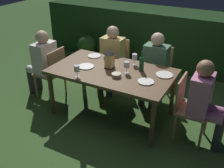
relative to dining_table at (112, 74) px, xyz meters
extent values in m
plane|color=#385B28|center=(0.00, 0.00, -0.69)|extent=(16.00, 16.00, 0.00)
cube|color=brown|center=(0.00, 0.00, 0.03)|extent=(1.75, 0.99, 0.04)
cube|color=brown|center=(-0.80, -0.43, -0.34)|extent=(0.05, 0.05, 0.70)
cube|color=brown|center=(0.80, -0.43, -0.34)|extent=(0.05, 0.05, 0.70)
cube|color=brown|center=(-0.80, 0.43, -0.34)|extent=(0.05, 0.05, 0.70)
cube|color=brown|center=(0.80, 0.43, -0.34)|extent=(0.05, 0.05, 0.70)
cube|color=#9E7A51|center=(-0.39, 0.82, -0.26)|extent=(0.42, 0.40, 0.03)
cube|color=#9E7A51|center=(-0.39, 1.00, -0.03)|extent=(0.40, 0.03, 0.42)
cylinder|color=#9E7A51|center=(-0.21, 0.65, -0.48)|extent=(0.03, 0.03, 0.42)
cylinder|color=#9E7A51|center=(-0.57, 0.65, -0.48)|extent=(0.03, 0.03, 0.42)
cylinder|color=#9E7A51|center=(-0.21, 0.99, -0.48)|extent=(0.03, 0.03, 0.42)
cylinder|color=#9E7A51|center=(-0.57, 0.99, -0.48)|extent=(0.03, 0.03, 0.42)
cube|color=tan|center=(-0.39, 0.76, 0.01)|extent=(0.38, 0.24, 0.50)
sphere|color=#D1A889|center=(-0.39, 0.76, 0.35)|extent=(0.21, 0.21, 0.21)
cylinder|color=tan|center=(-0.30, 0.62, -0.23)|extent=(0.13, 0.36, 0.13)
cylinder|color=tan|center=(-0.48, 0.62, -0.23)|extent=(0.13, 0.36, 0.13)
cylinder|color=#333338|center=(-0.30, 0.46, -0.47)|extent=(0.11, 0.11, 0.45)
cylinder|color=#333338|center=(-0.48, 0.46, -0.47)|extent=(0.11, 0.11, 0.45)
cube|color=#9E7A51|center=(1.19, 0.00, -0.26)|extent=(0.40, 0.42, 0.03)
cube|color=#9E7A51|center=(1.01, 0.00, -0.03)|extent=(0.03, 0.40, 0.42)
cylinder|color=#9E7A51|center=(1.36, 0.18, -0.48)|extent=(0.03, 0.03, 0.42)
cylinder|color=#9E7A51|center=(1.36, -0.18, -0.48)|extent=(0.03, 0.03, 0.42)
cylinder|color=#9E7A51|center=(1.02, 0.18, -0.48)|extent=(0.03, 0.03, 0.42)
cylinder|color=#9E7A51|center=(1.02, -0.18, -0.48)|extent=(0.03, 0.03, 0.42)
cube|color=#C675A3|center=(1.25, 0.00, 0.01)|extent=(0.24, 0.38, 0.50)
sphere|color=#997051|center=(1.25, 0.00, 0.35)|extent=(0.21, 0.21, 0.21)
cylinder|color=#C675A3|center=(1.39, 0.09, -0.23)|extent=(0.36, 0.13, 0.13)
cylinder|color=#C675A3|center=(1.39, -0.09, -0.23)|extent=(0.36, 0.13, 0.13)
cylinder|color=#333338|center=(1.55, 0.09, -0.47)|extent=(0.11, 0.11, 0.45)
cylinder|color=#333338|center=(1.55, -0.09, -0.47)|extent=(0.11, 0.11, 0.45)
cube|color=#9E7A51|center=(0.39, 0.82, -0.26)|extent=(0.42, 0.40, 0.03)
cube|color=#9E7A51|center=(0.39, 1.00, -0.03)|extent=(0.40, 0.03, 0.42)
cylinder|color=#9E7A51|center=(0.57, 0.65, -0.48)|extent=(0.03, 0.03, 0.42)
cylinder|color=#9E7A51|center=(0.21, 0.65, -0.48)|extent=(0.03, 0.03, 0.42)
cylinder|color=#9E7A51|center=(0.57, 0.99, -0.48)|extent=(0.03, 0.03, 0.42)
cylinder|color=#9E7A51|center=(0.21, 0.99, -0.48)|extent=(0.03, 0.03, 0.42)
cube|color=#4C7A5B|center=(0.39, 0.76, 0.01)|extent=(0.38, 0.24, 0.50)
sphere|color=beige|center=(0.39, 0.76, 0.35)|extent=(0.21, 0.21, 0.21)
cylinder|color=#4C7A5B|center=(0.48, 0.62, -0.23)|extent=(0.13, 0.36, 0.13)
cylinder|color=#4C7A5B|center=(0.30, 0.62, -0.23)|extent=(0.13, 0.36, 0.13)
cylinder|color=#333338|center=(0.48, 0.46, -0.47)|extent=(0.11, 0.11, 0.45)
cylinder|color=#333338|center=(0.30, 0.46, -0.47)|extent=(0.11, 0.11, 0.45)
cube|color=#9E7A51|center=(-1.19, 0.00, -0.26)|extent=(0.40, 0.42, 0.03)
cube|color=#9E7A51|center=(-1.01, 0.00, -0.03)|extent=(0.03, 0.40, 0.42)
cylinder|color=#9E7A51|center=(-1.36, -0.18, -0.48)|extent=(0.03, 0.03, 0.42)
cylinder|color=#9E7A51|center=(-1.36, 0.18, -0.48)|extent=(0.03, 0.03, 0.42)
cylinder|color=#9E7A51|center=(-1.02, -0.18, -0.48)|extent=(0.03, 0.03, 0.42)
cylinder|color=#9E7A51|center=(-1.02, 0.18, -0.48)|extent=(0.03, 0.03, 0.42)
cube|color=white|center=(-1.25, 0.00, 0.01)|extent=(0.24, 0.38, 0.50)
sphere|color=#D1A889|center=(-1.25, 0.00, 0.35)|extent=(0.21, 0.21, 0.21)
cylinder|color=white|center=(-1.39, -0.09, -0.23)|extent=(0.36, 0.13, 0.13)
cylinder|color=white|center=(-1.39, 0.09, -0.23)|extent=(0.36, 0.13, 0.13)
cylinder|color=#333338|center=(-1.55, -0.09, -0.47)|extent=(0.11, 0.11, 0.45)
cylinder|color=#333338|center=(-1.55, 0.09, -0.47)|extent=(0.11, 0.11, 0.45)
cube|color=black|center=(-0.07, 0.06, 0.06)|extent=(0.12, 0.12, 0.01)
cube|color=#F9D17A|center=(-0.07, 0.06, 0.17)|extent=(0.11, 0.11, 0.20)
cone|color=black|center=(-0.07, 0.06, 0.29)|extent=(0.15, 0.15, 0.05)
cylinder|color=#144723|center=(0.37, 0.18, 0.15)|extent=(0.07, 0.07, 0.20)
cylinder|color=#144723|center=(0.37, 0.18, 0.30)|extent=(0.03, 0.03, 0.09)
cylinder|color=silver|center=(0.20, 0.33, 0.06)|extent=(0.06, 0.06, 0.00)
cylinder|color=silver|center=(0.20, 0.33, 0.10)|extent=(0.01, 0.01, 0.08)
cylinder|color=silver|center=(0.20, 0.33, 0.18)|extent=(0.08, 0.08, 0.08)
cylinder|color=maroon|center=(0.20, 0.33, 0.16)|extent=(0.07, 0.07, 0.03)
cylinder|color=silver|center=(-0.31, -0.41, 0.06)|extent=(0.06, 0.06, 0.00)
cylinder|color=silver|center=(-0.31, -0.41, 0.10)|extent=(0.01, 0.01, 0.08)
cylinder|color=silver|center=(-0.31, -0.41, 0.18)|extent=(0.08, 0.08, 0.08)
cylinder|color=maroon|center=(-0.31, -0.41, 0.16)|extent=(0.07, 0.07, 0.03)
cylinder|color=silver|center=(0.22, 0.02, 0.06)|extent=(0.06, 0.06, 0.00)
cylinder|color=silver|center=(0.22, 0.02, 0.10)|extent=(0.01, 0.01, 0.08)
cylinder|color=silver|center=(0.22, 0.02, 0.18)|extent=(0.08, 0.08, 0.08)
cylinder|color=maroon|center=(0.22, 0.02, 0.16)|extent=(0.07, 0.07, 0.03)
cylinder|color=silver|center=(-0.50, 0.33, 0.06)|extent=(0.21, 0.21, 0.01)
cylinder|color=white|center=(0.71, 0.20, 0.06)|extent=(0.24, 0.24, 0.01)
cylinder|color=white|center=(0.56, -0.11, 0.06)|extent=(0.21, 0.21, 0.01)
cylinder|color=white|center=(-0.39, -0.08, 0.06)|extent=(0.23, 0.23, 0.01)
cylinder|color=#BCAD8E|center=(-0.25, 0.33, 0.08)|extent=(0.14, 0.14, 0.06)
cylinder|color=#424C1E|center=(-0.25, 0.33, 0.09)|extent=(0.12, 0.12, 0.02)
cylinder|color=#BCAD8E|center=(0.15, -0.16, 0.08)|extent=(0.13, 0.13, 0.05)
cylinder|color=tan|center=(0.15, -0.16, 0.09)|extent=(0.11, 0.11, 0.01)
cube|color=#193816|center=(0.00, 2.35, -0.13)|extent=(5.45, 0.88, 1.13)
cylinder|color=brown|center=(-1.48, 1.56, -0.58)|extent=(0.36, 0.36, 0.22)
sphere|color=#1E4219|center=(-1.48, 1.56, -0.29)|extent=(0.41, 0.41, 0.41)
cylinder|color=brown|center=(-0.64, 1.55, -0.57)|extent=(0.35, 0.35, 0.25)
sphere|color=#1E4219|center=(-0.64, 1.55, -0.26)|extent=(0.42, 0.42, 0.42)
camera|label=1|loc=(1.62, -3.01, 1.65)|focal=42.25mm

